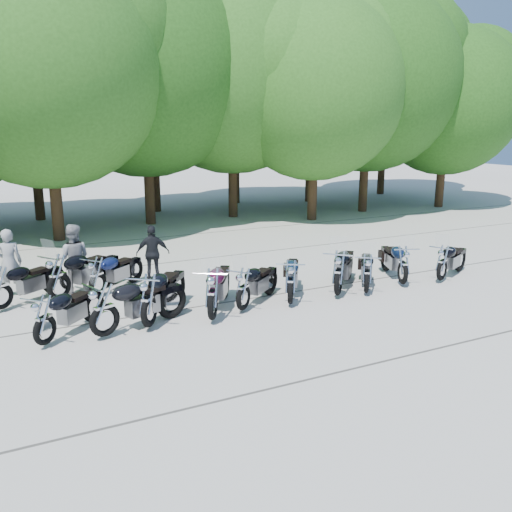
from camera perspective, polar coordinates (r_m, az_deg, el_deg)
name	(u,v)px	position (r m, az deg, el deg)	size (l,w,h in m)	color
ground	(285,316)	(12.64, 3.05, -6.30)	(90.00, 90.00, 0.00)	#A8A398
tree_3	(44,67)	(21.77, -21.38, 18.08)	(8.70, 8.70, 10.67)	#3A2614
tree_4	(144,67)	(24.39, -11.74, 18.88)	(9.13, 9.13, 11.20)	#3A2614
tree_5	(232,73)	(25.86, -2.57, 18.68)	(9.04, 9.04, 11.10)	#3A2614
tree_6	(315,89)	(25.10, 6.22, 17.03)	(8.00, 8.00, 9.82)	#3A2614
tree_7	(368,80)	(28.02, 11.74, 17.66)	(8.79, 8.79, 10.79)	#3A2614
tree_8	(447,101)	(30.60, 19.44, 15.11)	(7.53, 7.53, 9.25)	#3A2614
tree_11	(29,97)	(26.86, -22.77, 15.19)	(7.56, 7.56, 9.28)	#3A2614
tree_12	(152,95)	(27.91, -10.92, 16.35)	(7.88, 7.88, 9.67)	#3A2614
tree_13	(235,92)	(30.56, -2.25, 16.91)	(8.31, 8.31, 10.20)	#3A2614
tree_14	(311,96)	(31.22, 5.83, 16.40)	(8.02, 8.02, 9.84)	#3A2614
tree_15	(386,79)	(35.52, 13.56, 17.71)	(9.67, 9.67, 11.86)	#3A2614
motorcycle_0	(44,318)	(11.49, -21.44, -6.14)	(0.65, 2.15, 1.21)	black
motorcycle_1	(104,308)	(11.50, -15.72, -5.29)	(0.73, 2.40, 1.36)	black
motorcycle_2	(148,299)	(11.80, -11.26, -4.46)	(0.75, 2.46, 1.39)	black
motorcycle_3	(212,293)	(12.04, -4.62, -3.87)	(0.75, 2.46, 1.39)	#370721
motorcycle_4	(243,288)	(12.67, -1.36, -3.36)	(0.65, 2.14, 1.21)	black
motorcycle_5	(291,281)	(13.12, 3.67, -2.61)	(0.69, 2.28, 1.29)	#0B1A32
motorcycle_6	(339,272)	(13.87, 8.70, -1.63)	(0.74, 2.44, 1.38)	black
motorcycle_7	(367,272)	(14.25, 11.62, -1.69)	(0.65, 2.15, 1.21)	black
motorcycle_8	(403,264)	(15.23, 15.25, -0.80)	(0.68, 2.23, 1.26)	black
motorcycle_9	(442,262)	(15.93, 19.03, -0.57)	(0.64, 2.12, 1.20)	black
motorcycle_10	(0,287)	(14.05, -25.32, -2.94)	(0.66, 2.18, 1.23)	black
motorcycle_11	(58,276)	(14.18, -20.11, -1.97)	(0.75, 2.46, 1.39)	black
motorcycle_12	(97,275)	(14.32, -16.41, -1.94)	(0.64, 2.12, 1.20)	#0E163E
rider_0	(9,263)	(15.20, -24.57, -0.64)	(0.64, 0.42, 1.76)	gray
rider_1	(73,259)	(14.90, -18.68, -0.26)	(0.88, 0.69, 1.82)	#949496
rider_2	(153,253)	(15.48, -10.81, 0.29)	(0.93, 0.39, 1.59)	black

